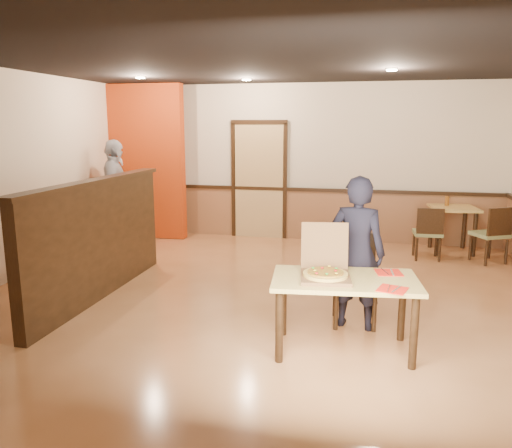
{
  "coord_description": "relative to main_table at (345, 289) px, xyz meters",
  "views": [
    {
      "loc": [
        1.15,
        -5.51,
        2.08
      ],
      "look_at": [
        -0.09,
        0.0,
        0.95
      ],
      "focal_mm": 35.0,
      "sensor_mm": 36.0,
      "label": 1
    }
  ],
  "objects": [
    {
      "name": "spot_a",
      "position": [
        -3.29,
        2.88,
        2.18
      ],
      "size": [
        0.14,
        0.14,
        0.02
      ],
      "primitive_type": "cylinder",
      "color": "#FFECB2",
      "rests_on": "ceiling"
    },
    {
      "name": "napkin_near",
      "position": [
        0.41,
        -0.24,
        0.11
      ],
      "size": [
        0.29,
        0.29,
        0.01
      ],
      "rotation": [
        0.0,
        0.0,
        -0.29
      ],
      "color": "red",
      "rests_on": "main_table"
    },
    {
      "name": "spot_c",
      "position": [
        0.41,
        2.58,
        2.18
      ],
      "size": [
        0.14,
        0.14,
        0.02
      ],
      "primitive_type": "cylinder",
      "color": "#FFECB2",
      "rests_on": "ceiling"
    },
    {
      "name": "napkin_far",
      "position": [
        0.39,
        0.26,
        0.11
      ],
      "size": [
        0.27,
        0.27,
        0.01
      ],
      "rotation": [
        0.0,
        0.0,
        0.18
      ],
      "color": "red",
      "rests_on": "main_table"
    },
    {
      "name": "main_table",
      "position": [
        0.0,
        0.0,
        0.0
      ],
      "size": [
        1.39,
        0.89,
        0.71
      ],
      "rotation": [
        0.0,
        0.0,
        0.11
      ],
      "color": "#D5B159",
      "rests_on": "floor"
    },
    {
      "name": "pizza_box",
      "position": [
        -0.18,
        -0.02,
        0.17
      ],
      "size": [
        0.51,
        0.58,
        0.47
      ],
      "rotation": [
        0.0,
        0.0,
        0.13
      ],
      "color": "brown",
      "rests_on": "main_table"
    },
    {
      "name": "back_door",
      "position": [
        -1.79,
        4.54,
        0.45
      ],
      "size": [
        0.9,
        0.06,
        2.1
      ],
      "primitive_type": "cube",
      "color": "tan",
      "rests_on": "wall_back"
    },
    {
      "name": "spot_b",
      "position": [
        -1.79,
        3.58,
        2.18
      ],
      "size": [
        0.14,
        0.14,
        0.02
      ],
      "primitive_type": "cylinder",
      "color": "#FFECB2",
      "rests_on": "ceiling"
    },
    {
      "name": "side_chair_left",
      "position": [
        1.12,
        3.52,
        -0.14
      ],
      "size": [
        0.43,
        0.43,
        0.84
      ],
      "rotation": [
        0.0,
        0.0,
        3.18
      ],
      "color": "olive",
      "rests_on": "floor"
    },
    {
      "name": "pizza",
      "position": [
        -0.17,
        -0.07,
        0.15
      ],
      "size": [
        0.49,
        0.49,
        0.03
      ],
      "primitive_type": "cylinder",
      "rotation": [
        0.0,
        0.0,
        0.24
      ],
      "color": "gold",
      "rests_on": "pizza_box"
    },
    {
      "name": "wall_back",
      "position": [
        -0.99,
        4.58,
        0.8
      ],
      "size": [
        7.0,
        0.0,
        7.0
      ],
      "primitive_type": "plane",
      "rotation": [
        1.57,
        0.0,
        0.0
      ],
      "color": "beige",
      "rests_on": "floor"
    },
    {
      "name": "passerby",
      "position": [
        -3.99,
        3.22,
        0.32
      ],
      "size": [
        0.82,
        1.17,
        1.84
      ],
      "primitive_type": "imported",
      "rotation": [
        0.0,
        0.0,
        1.96
      ],
      "color": "#9C9CA4",
      "rests_on": "floor"
    },
    {
      "name": "chair_rail_back",
      "position": [
        -0.99,
        4.53,
        0.32
      ],
      "size": [
        7.0,
        0.06,
        0.06
      ],
      "primitive_type": "cube",
      "color": "black",
      "rests_on": "wall_back"
    },
    {
      "name": "red_accent_panel",
      "position": [
        -3.89,
        4.08,
        0.8
      ],
      "size": [
        1.6,
        0.2,
        2.78
      ],
      "primitive_type": "cube",
      "color": "#A0300B",
      "rests_on": "floor"
    },
    {
      "name": "wainscot_back",
      "position": [
        -0.99,
        4.55,
        -0.15
      ],
      "size": [
        7.0,
        0.04,
        0.9
      ],
      "primitive_type": "cube",
      "color": "brown",
      "rests_on": "floor"
    },
    {
      "name": "side_chair_right",
      "position": [
        2.04,
        3.52,
        -0.12
      ],
      "size": [
        0.59,
        0.59,
        0.88
      ],
      "rotation": [
        0.0,
        0.0,
        3.62
      ],
      "color": "olive",
      "rests_on": "floor"
    },
    {
      "name": "booth_partition",
      "position": [
        -2.99,
        0.88,
        0.14
      ],
      "size": [
        0.2,
        3.1,
        1.44
      ],
      "color": "black",
      "rests_on": "floor"
    },
    {
      "name": "floor",
      "position": [
        -0.99,
        1.08,
        -0.6
      ],
      "size": [
        7.0,
        7.0,
        0.0
      ],
      "primitive_type": "plane",
      "color": "#C6804D",
      "rests_on": "ground"
    },
    {
      "name": "diner_chair",
      "position": [
        0.07,
        0.75,
        -0.08
      ],
      "size": [
        0.51,
        0.51,
        0.94
      ],
      "rotation": [
        0.0,
        0.0,
        0.09
      ],
      "color": "olive",
      "rests_on": "floor"
    },
    {
      "name": "diner",
      "position": [
        0.09,
        0.6,
        0.2
      ],
      "size": [
        0.64,
        0.48,
        1.59
      ],
      "primitive_type": "imported",
      "rotation": [
        0.0,
        0.0,
        2.96
      ],
      "color": "black",
      "rests_on": "floor"
    },
    {
      "name": "side_table",
      "position": [
        1.56,
        4.13,
        -0.02
      ],
      "size": [
        0.78,
        0.78,
        0.76
      ],
      "rotation": [
        0.0,
        0.0,
        0.12
      ],
      "color": "#D5B159",
      "rests_on": "floor"
    },
    {
      "name": "ceiling",
      "position": [
        -0.99,
        1.08,
        2.2
      ],
      "size": [
        7.0,
        7.0,
        0.0
      ],
      "primitive_type": "plane",
      "rotation": [
        3.14,
        0.0,
        0.0
      ],
      "color": "black",
      "rests_on": "wall_back"
    },
    {
      "name": "condiment",
      "position": [
        1.47,
        4.25,
        0.24
      ],
      "size": [
        0.06,
        0.06,
        0.16
      ],
      "primitive_type": "cylinder",
      "color": "brown",
      "rests_on": "side_table"
    }
  ]
}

